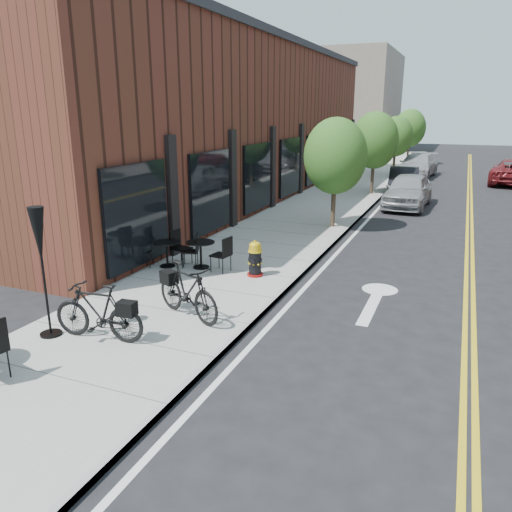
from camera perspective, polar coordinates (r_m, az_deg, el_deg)
The scene contains 17 objects.
ground at distance 9.92m, azimuth -0.71°, elevation -8.39°, with size 120.00×120.00×0.00m, color black.
sidewalk_near at distance 19.54m, azimuth 5.43°, elevation 4.21°, with size 4.00×70.00×0.12m, color #9E9B93.
building_near at distance 24.45m, azimuth -1.92°, elevation 14.84°, with size 5.00×28.00×7.00m, color #4E2719.
bg_building_left at distance 57.46m, azimuth 11.31°, elevation 16.92°, with size 8.00×14.00×10.00m, color #726656.
tree_near_a at distance 17.84m, azimuth 9.06°, elevation 11.19°, with size 2.20×2.20×3.81m.
tree_near_b at distance 25.66m, azimuth 13.41°, elevation 12.73°, with size 2.30×2.30×3.98m.
tree_near_c at distance 33.58m, azimuth 15.71°, elevation 13.02°, with size 2.10×2.10×3.67m.
tree_near_d at distance 41.51m, azimuth 17.18°, elevation 13.80°, with size 2.40×2.40×4.11m.
fire_hydrant at distance 12.51m, azimuth -0.11°, elevation -0.35°, with size 0.45×0.45×0.92m.
bicycle_left at distance 9.47m, azimuth -17.60°, elevation -6.08°, with size 0.51×1.80×1.08m, color black.
bicycle_right at distance 10.05m, azimuth -7.84°, elevation -3.98°, with size 0.53×1.89×1.13m, color black.
bistro_set_b at distance 13.21m, azimuth -6.33°, elevation 0.60°, with size 1.75×0.84×0.93m.
bistro_set_c at distance 13.45m, azimuth -10.14°, elevation 0.65°, with size 1.68×0.97×0.89m.
patio_umbrella at distance 9.61m, azimuth -23.47°, elevation 1.17°, with size 0.39×0.39×2.42m.
parked_car_a at distance 23.08m, azimuth 16.98°, elevation 7.17°, with size 1.76×4.36×1.49m, color gray.
parked_car_b at distance 26.75m, azimuth 16.50°, elevation 8.23°, with size 1.42×4.08×1.34m, color black.
parked_car_c at distance 34.02m, azimuth 17.94°, elevation 9.81°, with size 2.03×4.99×1.45m, color #A0A0A5.
Camera 1 is at (3.55, -8.28, 4.16)m, focal length 35.00 mm.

